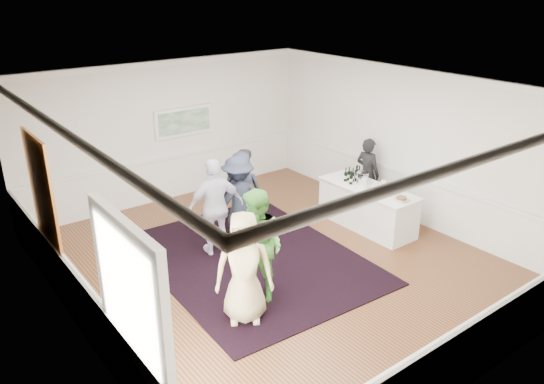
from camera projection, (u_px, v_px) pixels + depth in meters
floor at (275, 263)px, 9.68m from camera, size 8.00×8.00×0.00m
ceiling at (275, 88)px, 8.48m from camera, size 7.00×8.00×0.02m
wall_left at (68, 237)px, 7.11m from camera, size 0.02×8.00×3.20m
wall_right at (408, 145)px, 11.04m from camera, size 0.02×8.00×3.20m
wall_back at (168, 132)px, 12.03m from camera, size 7.00×0.02×3.20m
wall_front at (485, 279)px, 6.13m from camera, size 7.00×0.02×3.20m
wainscoting at (275, 238)px, 9.49m from camera, size 7.00×8.00×1.00m
mirror at (42, 193)px, 8.03m from camera, size 0.05×1.25×1.85m
doorway at (131, 313)px, 5.81m from camera, size 0.10×1.78×2.56m
landscape_painting at (184, 122)px, 12.15m from camera, size 1.44×0.06×0.66m
area_rug at (252, 259)px, 9.80m from camera, size 3.67×4.69×0.02m
serving_table at (367, 207)px, 10.95m from camera, size 0.83×2.17×0.88m
bartender at (367, 173)px, 11.75m from camera, size 0.46×0.63×1.62m
guest_tan at (244, 268)px, 7.77m from camera, size 1.03×0.94×1.76m
guest_green at (258, 246)px, 8.30m from camera, size 0.90×1.05×1.85m
guest_lilac at (216, 207)px, 9.72m from camera, size 1.15×0.64×1.85m
guest_dark_a at (238, 199)px, 10.28m from camera, size 1.14×0.69×1.72m
guest_dark_b at (243, 185)px, 11.11m from camera, size 0.69×0.64×1.59m
guest_navy at (242, 191)px, 10.72m from camera, size 0.95×0.82×1.65m
wine_bottles at (354, 174)px, 11.09m from camera, size 0.43×0.27×0.31m
juice_pitchers at (374, 185)px, 10.56m from camera, size 0.33×0.43×0.24m
ice_bucket at (362, 178)px, 10.94m from camera, size 0.26×0.26×0.24m
nut_bowl at (401, 199)px, 10.12m from camera, size 0.29×0.29×0.08m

